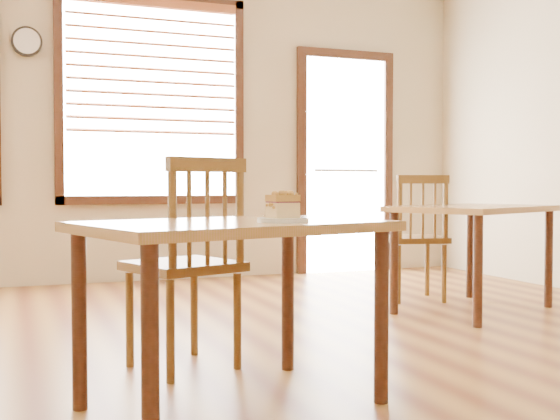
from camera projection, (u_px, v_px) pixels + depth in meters
name	position (u px, v px, depth m)	size (l,w,h in m)	color
ground	(268.00, 411.00, 2.77)	(8.00, 8.00, 0.00)	olive
window_right	(153.00, 87.00, 6.52)	(1.76, 0.10, 1.96)	white
entry_door	(345.00, 156.00, 7.27)	(1.08, 0.06, 2.29)	white
wall_clock	(27.00, 41.00, 6.11)	(0.26, 0.05, 0.26)	black
cafe_table_main	(232.00, 246.00, 2.82)	(1.34, 1.06, 0.75)	#A66D40
cafe_chair_main	(188.00, 262.00, 3.39)	(0.60, 0.60, 1.03)	brown
cafe_table_second	(474.00, 220.00, 4.99)	(1.39, 1.19, 0.75)	#A66D40
cafe_chair_second	(416.00, 237.00, 5.43)	(0.53, 0.53, 0.98)	brown
plate	(283.00, 220.00, 2.76)	(0.20, 0.20, 0.02)	white
cake_slice	(282.00, 204.00, 2.75)	(0.13, 0.10, 0.11)	#D9C27A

